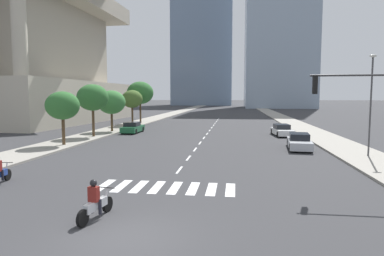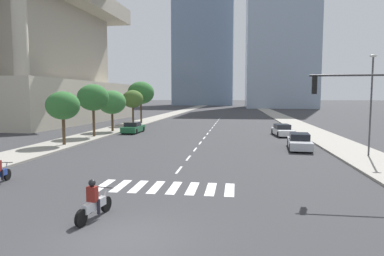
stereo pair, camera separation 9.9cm
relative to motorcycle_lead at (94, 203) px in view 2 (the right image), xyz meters
The scene contains 19 objects.
ground_plane 2.30m from the motorcycle_lead, 41.66° to the right, with size 800.00×800.00×0.00m, color #333335.
sidewalk_east 31.92m from the motorcycle_lead, 63.33° to the left, with size 4.00×260.00×0.15m, color gray.
sidewalk_west 30.58m from the motorcycle_lead, 111.11° to the left, with size 4.00×260.00×0.15m, color gray.
crosswalk_near 4.84m from the motorcycle_lead, 69.78° to the left, with size 6.75×2.32×0.01m.
lane_divider_center 32.55m from the motorcycle_lead, 87.08° to the left, with size 0.14×50.00×0.01m.
motorcycle_lead is the anchor object (origin of this frame).
sedan_green_0 29.38m from the motorcycle_lead, 104.76° to the left, with size 1.85×4.41×1.35m.
sedan_white_1 29.56m from the motorcycle_lead, 69.67° to the left, with size 2.20×4.77×1.29m.
sedan_silver_2 20.70m from the motorcycle_lead, 59.83° to the left, with size 2.23×4.94×1.32m.
traffic_signal_near 13.46m from the motorcycle_lead, 26.81° to the left, with size 5.13×0.28×5.71m.
street_lamp_east 20.81m from the motorcycle_lead, 44.35° to the left, with size 0.50×0.24×7.26m.
street_tree_nearest 19.88m from the motorcycle_lead, 121.32° to the left, with size 2.94×2.94×4.75m.
street_tree_second 25.60m from the motorcycle_lead, 113.78° to the left, with size 3.34×3.34×5.61m.
street_tree_third 30.58m from the motorcycle_lead, 109.61° to the left, with size 3.43×3.43×5.04m.
street_tree_fourth 38.62m from the motorcycle_lead, 105.40° to the left, with size 3.09×3.09×5.23m.
street_tree_fifth 42.82m from the motorcycle_lead, 103.87° to the left, with size 4.25×4.25×6.68m.
war_memorial 59.36m from the motorcycle_lead, 128.95° to the left, with size 35.45×35.45×39.13m.
office_tower_left_skyline 167.31m from the motorcycle_lead, 94.18° to the left, with size 29.70×23.57×81.99m.
office_tower_center_skyline 133.71m from the motorcycle_lead, 80.39° to the left, with size 25.81×28.31×87.73m.
Camera 2 is at (3.45, -9.86, 4.45)m, focal length 31.51 mm.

